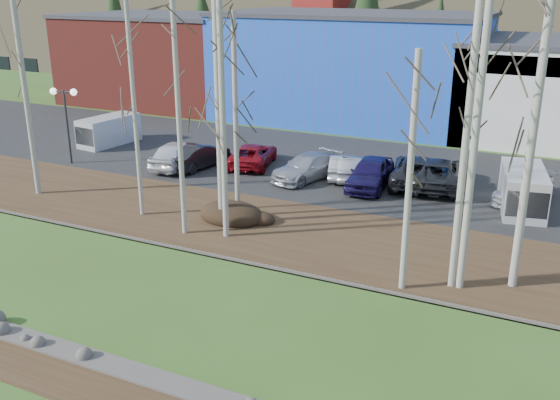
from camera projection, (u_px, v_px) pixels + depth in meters
The scene contains 32 objects.
dirt_strip at pixel (101, 390), 16.97m from camera, with size 80.00×1.80×0.03m, color #382616.
near_bank_rocks at pixel (125, 371), 17.83m from camera, with size 80.00×0.80×0.50m, color #47423D, non-canonical shape.
river at pixel (202, 307), 21.31m from camera, with size 80.00×8.00×0.90m, color black, non-canonical shape.
far_bank_rocks at pixel (258, 261), 24.80m from camera, with size 80.00×0.80×0.46m, color #47423D, non-canonical shape.
far_bank at pixel (291, 232), 27.49m from camera, with size 80.00×7.00×0.15m, color #382616.
parking_lot at pixel (366, 171), 36.42m from camera, with size 80.00×14.00×0.14m, color black.
building_brick at pixel (165, 58), 56.87m from camera, with size 16.32×12.24×7.80m.
building_blue at pixel (352, 66), 49.42m from camera, with size 20.40×12.24×8.30m.
dirt_mound at pixel (232, 213), 28.65m from camera, with size 3.13×2.21×0.61m, color black.
birch_0 at pixel (25, 92), 30.61m from camera, with size 0.27×0.27×10.52m.
birch_1 at pixel (135, 111), 27.80m from camera, with size 0.20×0.20×9.79m.
birch_2 at pixel (219, 114), 26.70m from camera, with size 0.30×0.30×9.99m.
birch_3 at pixel (178, 103), 25.35m from camera, with size 0.21×0.21×11.42m.
birch_4 at pixel (223, 125), 25.29m from camera, with size 0.25×0.25×9.76m.
birch_5 at pixel (236, 119), 27.66m from camera, with size 0.23×0.23×9.24m.
birch_6 at pixel (410, 176), 20.97m from camera, with size 0.23×0.23×8.39m.
birch_7 at pixel (466, 143), 20.77m from camera, with size 0.26×0.26×10.55m.
birch_8 at pixel (532, 143), 20.79m from camera, with size 0.29×0.29×10.56m.
birch_10 at pixel (475, 144), 20.65m from camera, with size 0.26×0.26×10.55m.
street_lamp at pixel (65, 105), 36.54m from camera, with size 1.69×0.66×4.51m.
car_0 at pixel (178, 154), 36.65m from camera, with size 1.89×4.70×1.60m, color white.
car_1 at pixel (198, 156), 36.57m from camera, with size 1.52×4.35×1.43m, color black.
car_2 at pixel (253, 155), 37.02m from camera, with size 2.17×4.70×1.31m, color maroon.
car_3 at pixel (307, 167), 34.45m from camera, with size 1.90×4.67×1.36m, color #A7A9AF.
car_4 at pixel (370, 173), 32.98m from camera, with size 1.89×4.71×1.60m, color #1D1448.
car_5 at pixel (352, 167), 34.57m from camera, with size 1.35×3.87×1.28m, color #AEAEB0.
car_6 at pixel (417, 170), 33.54m from camera, with size 2.59×5.62×1.56m, color #27282A.
car_7 at pixel (525, 189), 30.95m from camera, with size 1.79×4.40×1.28m, color silver.
car_8 at pixel (343, 166), 34.80m from camera, with size 1.35×3.87×1.28m, color #AEAEB0.
car_9 at pixel (437, 173), 33.11m from camera, with size 2.59×5.62×1.56m, color #27282A.
van_white at pixel (523, 191), 29.60m from camera, with size 2.67×4.78×1.97m.
van_grey at pixel (107, 131), 41.68m from camera, with size 2.27×4.44×1.86m.
Camera 1 is at (10.58, -8.67, 10.53)m, focal length 40.00 mm.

